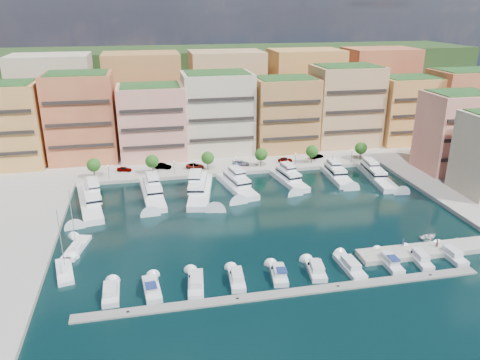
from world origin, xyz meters
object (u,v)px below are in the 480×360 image
Objects in this scene: lamppost_2 at (236,162)px; yacht_3 at (236,184)px; cruiser_2 at (196,284)px; car_2 at (195,166)px; lamppost_3 at (295,158)px; tender_3 at (457,239)px; lamppost_4 at (352,154)px; cruiser_5 at (316,270)px; tree_3 at (261,154)px; cruiser_0 at (111,293)px; cruiser_4 at (279,274)px; cruiser_7 at (389,262)px; car_3 at (241,163)px; sailboat_0 at (65,272)px; lamppost_0 at (108,170)px; cruiser_6 at (350,266)px; tree_1 at (152,161)px; tender_2 at (429,237)px; yacht_5 at (337,174)px; yacht_0 at (90,199)px; car_5 at (317,156)px; cruiser_1 at (152,289)px; yacht_2 at (200,189)px; yacht_1 at (152,192)px; tree_0 at (94,165)px; person_0 at (403,242)px; sailboat_1 at (77,248)px; lamppost_1 at (174,166)px; cruiser_3 at (237,279)px; tree_2 at (208,158)px; car_1 at (163,166)px; yacht_6 at (376,175)px; person_1 at (437,243)px; cruiser_9 at (451,255)px; car_0 at (124,169)px; tree_5 at (361,148)px; yacht_4 at (288,179)px.

lamppost_2 is 11.46m from yacht_3.
car_2 reaches higher than cruiser_2.
tender_3 is (19.52, -50.00, -3.40)m from lamppost_3.
lamppost_4 is 64.43m from cruiser_5.
tree_3 is 63.94m from cruiser_2.
cruiser_4 is (29.63, -0.02, 0.02)m from cruiser_0.
cruiser_5 is at bearing 179.88° from cruiser_7.
tree_3 is at bearing -99.43° from car_3.
sailboat_0 reaches higher than lamppost_2.
lamppost_2 is at bearing 0.00° from lamppost_0.
cruiser_5 is 6.72m from cruiser_6.
tender_2 is (56.24, -50.17, -4.32)m from tree_1.
yacht_5 is 41.30m from car_2.
yacht_0 is 5.83× the size of car_5.
tender_2 is (58.24, 7.93, -0.15)m from cruiser_1.
yacht_1 is at bearing 178.07° from yacht_2.
lamppost_3 is at bearing 82.49° from cruiser_6.
tender_2 is at bearing -34.78° from tree_0.
sailboat_1 is at bearing 32.49° from person_0.
lamppost_1 is 0.18× the size of yacht_2.
car_2 is at bearing 121.39° from yacht_3.
car_3 is at bearing -71.70° from car_2.
tender_3 is at bearing 6.80° from cruiser_3.
tree_2 is at bearing 107.79° from cruiser_6.
lamppost_0 is 88.97m from tender_3.
cruiser_5 is at bearing -167.64° from car_3.
car_2 is at bearing 32.58° from yacht_0.
tender_3 is 0.32× the size of car_1.
yacht_1 is 1.12× the size of yacht_3.
cruiser_3 is at bearing -161.02° from car_2.
lamppost_2 reaches higher than person_0.
yacht_6 is (50.36, 0.60, 0.00)m from yacht_2.
lamppost_2 is 61.20m from person_1.
cruiser_1 is 1.00× the size of cruiser_9.
yacht_0 is at bearing 87.13° from sailboat_0.
car_0 is at bearing 111.19° from car_1.
tree_5 is 52.53m from tender_3.
cruiser_1 is (-53.29, -46.28, -0.64)m from yacht_5.
lamppost_1 is 0.32× the size of sailboat_1.
cruiser_0 is at bearing 160.52° from car_3.
yacht_2 is 44.99m from sailboat_0.
yacht_6 is at bearing 5.16° from tender_3.
lamppost_4 is 0.79× the size of car_2.
yacht_3 is 16.00m from car_3.
tree_1 reaches higher than lamppost_2.
yacht_4 is at bearing 27.56° from sailboat_1.
lamppost_3 is 53.78m from tender_3.
tender_3 is at bearing 12.19° from cruiser_6.
yacht_0 reaches higher than tender_2.
cruiser_5 is (7.15, 0.02, -0.02)m from cruiser_4.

